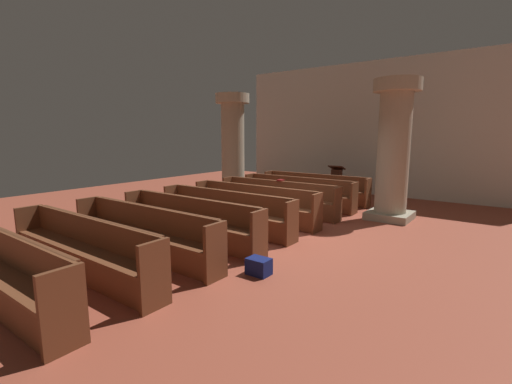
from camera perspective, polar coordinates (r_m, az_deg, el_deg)
ground_plane at (r=7.63m, az=3.60°, el=-6.51°), size 19.20×19.20×0.00m
back_wall at (r=12.89m, az=18.76°, el=9.58°), size 10.00×0.16×4.50m
pew_row_0 at (r=11.18m, az=9.36°, el=0.83°), size 3.46×0.46×0.85m
pew_row_1 at (r=10.26m, az=6.68°, el=0.14°), size 3.46×0.46×0.85m
pew_row_2 at (r=9.37m, az=3.48°, el=-0.68°), size 3.46×0.47×0.85m
pew_row_3 at (r=8.52m, az=-0.37°, el=-1.67°), size 3.46×0.46×0.85m
pew_row_4 at (r=7.73m, az=-5.05°, el=-2.85°), size 3.46×0.46×0.85m
pew_row_5 at (r=6.99m, az=-10.77°, el=-4.27°), size 3.46×0.47×0.85m
pew_row_6 at (r=6.35m, az=-17.76°, el=-5.95°), size 3.46×0.46×0.85m
pew_row_7 at (r=5.83m, az=-26.21°, el=-7.83°), size 3.46×0.46×0.85m
pillar_aisle_side at (r=9.19m, az=21.30°, el=6.65°), size 1.09×1.09×3.36m
pillar_far_side at (r=11.73m, az=-3.75°, el=7.69°), size 1.09×1.09×3.36m
lectern at (r=11.84m, az=12.81°, el=1.18°), size 0.48×0.45×1.08m
hymn_book at (r=9.48m, az=3.98°, el=1.93°), size 0.13×0.20×0.04m
kneeler_box_navy at (r=5.40m, az=0.45°, el=-11.90°), size 0.35×0.25×0.25m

